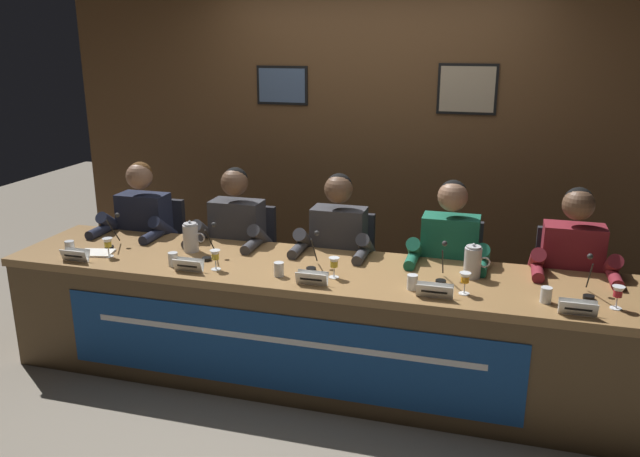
# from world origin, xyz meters

# --- Properties ---
(ground_plane) EXTENTS (12.00, 12.00, 0.00)m
(ground_plane) POSITION_xyz_m (0.00, 0.00, 0.00)
(ground_plane) COLOR gray
(wall_back_panelled) EXTENTS (5.20, 0.14, 2.60)m
(wall_back_panelled) POSITION_xyz_m (0.00, 1.53, 1.30)
(wall_back_panelled) COLOR brown
(wall_back_panelled) RESTS_ON ground_plane
(conference_table) EXTENTS (4.00, 0.80, 0.75)m
(conference_table) POSITION_xyz_m (-0.00, -0.12, 0.52)
(conference_table) COLOR olive
(conference_table) RESTS_ON ground_plane
(chair_far_left) EXTENTS (0.44, 0.44, 0.91)m
(chair_far_left) POSITION_xyz_m (-1.48, 0.58, 0.45)
(chair_far_left) COLOR black
(chair_far_left) RESTS_ON ground_plane
(panelist_far_left) EXTENTS (0.51, 0.48, 1.24)m
(panelist_far_left) POSITION_xyz_m (-1.48, 0.38, 0.72)
(panelist_far_left) COLOR black
(panelist_far_left) RESTS_ON ground_plane
(nameplate_far_left) EXTENTS (0.18, 0.06, 0.08)m
(nameplate_far_left) POSITION_xyz_m (-1.51, -0.31, 0.79)
(nameplate_far_left) COLOR white
(nameplate_far_left) RESTS_ON conference_table
(juice_glass_far_left) EXTENTS (0.06, 0.06, 0.12)m
(juice_glass_far_left) POSITION_xyz_m (-1.36, -0.17, 0.83)
(juice_glass_far_left) COLOR white
(juice_glass_far_left) RESTS_ON conference_table
(water_cup_far_left) EXTENTS (0.06, 0.06, 0.08)m
(water_cup_far_left) POSITION_xyz_m (-1.64, -0.19, 0.78)
(water_cup_far_left) COLOR silver
(water_cup_far_left) RESTS_ON conference_table
(microphone_far_left) EXTENTS (0.06, 0.17, 0.22)m
(microphone_far_left) POSITION_xyz_m (-1.45, 0.00, 0.82)
(microphone_far_left) COLOR black
(microphone_far_left) RESTS_ON conference_table
(chair_left) EXTENTS (0.44, 0.44, 0.91)m
(chair_left) POSITION_xyz_m (-0.74, 0.58, 0.45)
(chair_left) COLOR black
(chair_left) RESTS_ON ground_plane
(panelist_left) EXTENTS (0.51, 0.48, 1.24)m
(panelist_left) POSITION_xyz_m (-0.74, 0.38, 0.72)
(panelist_left) COLOR black
(panelist_left) RESTS_ON ground_plane
(nameplate_left) EXTENTS (0.18, 0.06, 0.08)m
(nameplate_left) POSITION_xyz_m (-0.74, -0.28, 0.79)
(nameplate_left) COLOR white
(nameplate_left) RESTS_ON conference_table
(juice_glass_left) EXTENTS (0.06, 0.06, 0.12)m
(juice_glass_left) POSITION_xyz_m (-0.60, -0.20, 0.83)
(juice_glass_left) COLOR white
(juice_glass_left) RESTS_ON conference_table
(water_cup_left) EXTENTS (0.06, 0.06, 0.08)m
(water_cup_left) POSITION_xyz_m (-0.88, -0.21, 0.78)
(water_cup_left) COLOR silver
(water_cup_left) RESTS_ON conference_table
(microphone_left) EXTENTS (0.06, 0.17, 0.22)m
(microphone_left) POSITION_xyz_m (-0.72, -0.03, 0.82)
(microphone_left) COLOR black
(microphone_left) RESTS_ON conference_table
(chair_center) EXTENTS (0.44, 0.44, 0.91)m
(chair_center) POSITION_xyz_m (0.00, 0.58, 0.45)
(chair_center) COLOR black
(chair_center) RESTS_ON ground_plane
(panelist_center) EXTENTS (0.51, 0.48, 1.24)m
(panelist_center) POSITION_xyz_m (0.00, 0.38, 0.72)
(panelist_center) COLOR black
(panelist_center) RESTS_ON ground_plane
(nameplate_center) EXTENTS (0.18, 0.06, 0.08)m
(nameplate_center) POSITION_xyz_m (0.03, -0.29, 0.79)
(nameplate_center) COLOR white
(nameplate_center) RESTS_ON conference_table
(juice_glass_center) EXTENTS (0.06, 0.06, 0.12)m
(juice_glass_center) POSITION_xyz_m (0.12, -0.14, 0.83)
(juice_glass_center) COLOR white
(juice_glass_center) RESTS_ON conference_table
(water_cup_center) EXTENTS (0.06, 0.06, 0.08)m
(water_cup_center) POSITION_xyz_m (-0.19, -0.20, 0.78)
(water_cup_center) COLOR silver
(water_cup_center) RESTS_ON conference_table
(microphone_center) EXTENTS (0.06, 0.17, 0.22)m
(microphone_center) POSITION_xyz_m (-0.04, -0.02, 0.82)
(microphone_center) COLOR black
(microphone_center) RESTS_ON conference_table
(chair_right) EXTENTS (0.44, 0.44, 0.91)m
(chair_right) POSITION_xyz_m (0.74, 0.58, 0.45)
(chair_right) COLOR black
(chair_right) RESTS_ON ground_plane
(panelist_right) EXTENTS (0.51, 0.48, 1.24)m
(panelist_right) POSITION_xyz_m (0.74, 0.38, 0.72)
(panelist_right) COLOR black
(panelist_right) RESTS_ON ground_plane
(nameplate_right) EXTENTS (0.20, 0.06, 0.08)m
(nameplate_right) POSITION_xyz_m (0.72, -0.28, 0.79)
(nameplate_right) COLOR white
(nameplate_right) RESTS_ON conference_table
(juice_glass_right) EXTENTS (0.06, 0.06, 0.12)m
(juice_glass_right) POSITION_xyz_m (0.87, -0.18, 0.83)
(juice_glass_right) COLOR white
(juice_glass_right) RESTS_ON conference_table
(water_cup_right) EXTENTS (0.06, 0.06, 0.08)m
(water_cup_right) POSITION_xyz_m (0.59, -0.19, 0.78)
(water_cup_right) COLOR silver
(water_cup_right) RESTS_ON conference_table
(microphone_right) EXTENTS (0.06, 0.17, 0.22)m
(microphone_right) POSITION_xyz_m (0.74, -0.02, 0.82)
(microphone_right) COLOR black
(microphone_right) RESTS_ON conference_table
(chair_far_right) EXTENTS (0.44, 0.44, 0.91)m
(chair_far_right) POSITION_xyz_m (1.48, 0.58, 0.45)
(chair_far_right) COLOR black
(chair_far_right) RESTS_ON ground_plane
(panelist_far_right) EXTENTS (0.51, 0.48, 1.24)m
(panelist_far_right) POSITION_xyz_m (1.48, 0.38, 0.72)
(panelist_far_right) COLOR black
(panelist_far_right) RESTS_ON ground_plane
(nameplate_far_right) EXTENTS (0.19, 0.06, 0.08)m
(nameplate_far_right) POSITION_xyz_m (1.44, -0.31, 0.79)
(nameplate_far_right) COLOR white
(nameplate_far_right) RESTS_ON conference_table
(juice_glass_far_right) EXTENTS (0.06, 0.06, 0.12)m
(juice_glass_far_right) POSITION_xyz_m (1.65, -0.17, 0.83)
(juice_glass_far_right) COLOR white
(juice_glass_far_right) RESTS_ON conference_table
(water_cup_far_right) EXTENTS (0.06, 0.06, 0.08)m
(water_cup_far_right) POSITION_xyz_m (1.30, -0.18, 0.78)
(water_cup_far_right) COLOR silver
(water_cup_far_right) RESTS_ON conference_table
(microphone_far_right) EXTENTS (0.06, 0.17, 0.22)m
(microphone_far_right) POSITION_xyz_m (1.52, -0.03, 0.82)
(microphone_far_right) COLOR black
(microphone_far_right) RESTS_ON conference_table
(water_pitcher_left_side) EXTENTS (0.15, 0.10, 0.21)m
(water_pitcher_left_side) POSITION_xyz_m (-0.90, 0.07, 0.84)
(water_pitcher_left_side) COLOR silver
(water_pitcher_left_side) RESTS_ON conference_table
(water_pitcher_right_side) EXTENTS (0.15, 0.10, 0.21)m
(water_pitcher_right_side) POSITION_xyz_m (0.90, 0.09, 0.84)
(water_pitcher_right_side) COLOR silver
(water_pitcher_right_side) RESTS_ON conference_table
(document_stack_far_left) EXTENTS (0.24, 0.19, 0.01)m
(document_stack_far_left) POSITION_xyz_m (-1.47, -0.15, 0.75)
(document_stack_far_left) COLOR white
(document_stack_far_left) RESTS_ON conference_table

